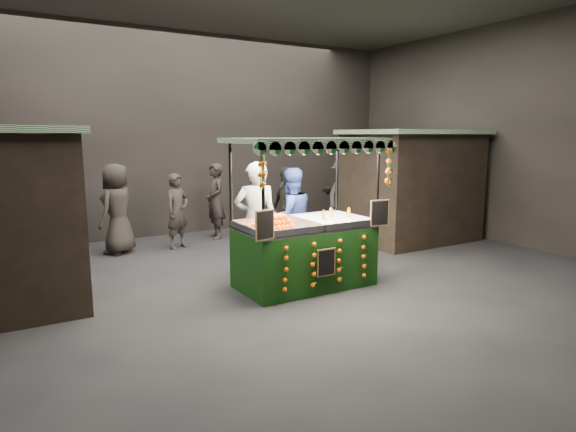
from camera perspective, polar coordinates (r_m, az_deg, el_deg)
ground at (r=8.24m, az=-0.69°, el=-7.96°), size 12.00×12.00×0.00m
market_hall at (r=7.91m, az=-0.74°, el=16.11°), size 12.10×10.10×5.05m
neighbour_stall_right at (r=11.82m, az=14.34°, el=3.55°), size 3.00×2.20×2.60m
juice_stall at (r=7.91m, az=2.15°, el=-3.03°), size 2.51×1.48×2.43m
vendor_grey at (r=8.37m, az=-3.83°, el=-0.53°), size 0.86×0.69×2.04m
vendor_blue at (r=9.08m, az=0.32°, el=-0.21°), size 0.96×0.77×1.88m
shopper_0 at (r=10.88m, az=-12.92°, el=0.57°), size 0.72×0.63×1.66m
shopper_1 at (r=12.04m, az=9.32°, el=1.99°), size 0.98×0.81×1.85m
shopper_2 at (r=11.18m, az=-24.88°, el=-0.10°), size 0.99×0.68×1.56m
shopper_3 at (r=12.19m, az=6.62°, el=2.33°), size 1.42×1.11×1.93m
shopper_4 at (r=10.72m, az=-19.52°, el=0.79°), size 1.09×1.07×1.90m
shopper_5 at (r=12.93m, az=6.64°, el=2.41°), size 0.99×1.74×1.78m
shopper_6 at (r=11.77m, az=-8.58°, el=1.75°), size 0.45×0.67×1.82m
shopper_7 at (r=10.35m, az=-0.17°, el=0.81°), size 0.48×1.08×1.82m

